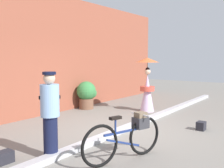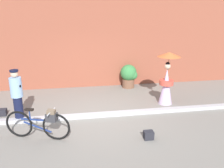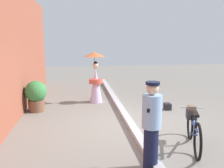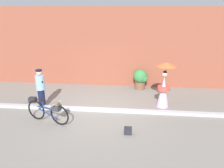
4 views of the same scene
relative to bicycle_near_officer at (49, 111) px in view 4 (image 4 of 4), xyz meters
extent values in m
plane|color=gray|center=(1.53, 1.06, -0.44)|extent=(30.00, 30.00, 0.00)
cube|color=brown|center=(1.53, 4.33, 1.51)|extent=(14.00, 0.40, 3.90)
cube|color=#B2B2B7|center=(1.53, 1.06, -0.38)|extent=(14.00, 0.20, 0.12)
torus|color=black|center=(0.40, -0.13, -0.07)|extent=(0.71, 0.28, 0.73)
torus|color=black|center=(-0.56, 0.18, -0.07)|extent=(0.71, 0.28, 0.73)
cube|color=navy|center=(-0.08, 0.03, 0.09)|extent=(0.82, 0.30, 0.04)
cube|color=navy|center=(-0.08, 0.03, -0.12)|extent=(0.72, 0.26, 0.27)
cylinder|color=navy|center=(-0.25, 0.08, 0.21)|extent=(0.03, 0.03, 0.31)
cube|color=black|center=(-0.25, 0.08, 0.36)|extent=(0.24, 0.15, 0.05)
cylinder|color=silver|center=(0.31, -0.10, 0.34)|extent=(0.18, 0.47, 0.03)
cube|color=#333338|center=(0.31, -0.10, 0.19)|extent=(0.32, 0.29, 0.20)
cube|color=#72604C|center=(0.31, -0.10, 0.32)|extent=(0.24, 0.21, 0.14)
cylinder|color=#141938|center=(-0.76, 1.17, -0.05)|extent=(0.26, 0.26, 0.78)
cylinder|color=#8CB2E0|center=(-0.76, 1.17, 0.63)|extent=(0.34, 0.34, 0.58)
sphere|color=#D8B293|center=(-0.76, 1.17, 1.03)|extent=(0.21, 0.21, 0.21)
cylinder|color=black|center=(-0.76, 1.17, 1.12)|extent=(0.24, 0.24, 0.05)
cube|color=black|center=(-0.76, 1.17, 0.69)|extent=(0.33, 0.26, 0.06)
cone|color=silver|center=(4.09, 1.78, 0.19)|extent=(0.48, 0.48, 1.26)
cylinder|color=#D14C3D|center=(4.09, 1.78, 0.34)|extent=(0.49, 0.49, 0.16)
sphere|color=beige|center=(4.09, 1.78, 0.92)|extent=(0.20, 0.20, 0.20)
sphere|color=black|center=(4.09, 1.78, 0.99)|extent=(0.15, 0.15, 0.15)
cylinder|color=olive|center=(4.14, 1.81, 1.04)|extent=(0.02, 0.02, 0.55)
cone|color=orange|center=(4.14, 1.81, 1.32)|extent=(0.80, 0.80, 0.16)
cylinder|color=brown|center=(3.20, 3.77, -0.25)|extent=(0.51, 0.51, 0.37)
sphere|color=#387F42|center=(3.20, 3.77, 0.21)|extent=(0.69, 0.69, 0.69)
sphere|color=#387F42|center=(3.38, 3.66, 0.12)|extent=(0.38, 0.38, 0.38)
cube|color=#26262D|center=(2.75, -0.48, -0.33)|extent=(0.25, 0.20, 0.22)
cube|color=black|center=(2.75, -0.54, -0.28)|extent=(0.21, 0.07, 0.08)
cube|color=#26262D|center=(-1.40, 1.65, -0.34)|extent=(0.30, 0.21, 0.21)
cube|color=black|center=(-1.40, 1.59, -0.28)|extent=(0.25, 0.07, 0.08)
camera|label=1|loc=(-3.94, -2.49, 1.39)|focal=42.60mm
camera|label=2|loc=(0.91, -5.75, 2.81)|focal=38.29mm
camera|label=3|loc=(-4.62, 2.40, 1.84)|focal=38.75mm
camera|label=4|loc=(2.86, -6.76, 3.42)|focal=35.75mm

